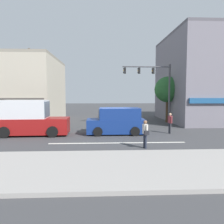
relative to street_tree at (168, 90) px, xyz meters
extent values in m
plane|color=#3D3D3F|center=(-6.43, -6.85, -3.72)|extent=(120.00, 120.00, 0.00)
cube|color=silver|center=(-6.43, -10.35, -3.71)|extent=(9.00, 0.24, 0.01)
cube|color=#9E9993|center=(-6.43, -15.35, -3.64)|extent=(40.00, 5.00, 0.16)
cube|color=#B7AD99|center=(-18.30, 2.14, -0.14)|extent=(11.24, 10.72, 7.16)
cube|color=gray|center=(-18.30, 2.14, 3.59)|extent=(11.24, 10.72, 0.30)
cube|color=slate|center=(6.23, 1.32, 1.20)|extent=(11.76, 11.63, 9.84)
cube|color=#57545B|center=(6.23, 1.32, 6.27)|extent=(11.76, 11.63, 0.30)
cylinder|color=#4C3823|center=(0.00, 0.00, -2.39)|extent=(0.32, 0.32, 2.65)
sphere|color=#28602D|center=(0.00, 0.00, 0.03)|extent=(2.91, 2.91, 2.91)
cylinder|color=brown|center=(-14.55, -2.30, 0.13)|extent=(0.22, 0.22, 7.69)
cube|color=#473828|center=(-14.55, -2.30, 3.57)|extent=(1.40, 0.12, 0.10)
cylinder|color=brown|center=(2.12, 2.40, 0.66)|extent=(0.22, 0.22, 8.76)
cube|color=#473828|center=(2.12, 2.40, 4.65)|extent=(1.40, 0.12, 0.10)
cylinder|color=#47474C|center=(-0.57, -2.48, -0.62)|extent=(0.18, 0.18, 6.20)
cylinder|color=#47474C|center=(-2.97, -2.51, 2.23)|extent=(4.80, 0.18, 0.12)
cube|color=black|center=(-2.25, -2.50, 1.83)|extent=(0.20, 0.24, 0.60)
sphere|color=black|center=(-2.37, -2.50, 2.01)|extent=(0.12, 0.12, 0.12)
sphere|color=orange|center=(-2.37, -2.50, 1.83)|extent=(0.12, 0.12, 0.12)
sphere|color=black|center=(-2.37, -2.50, 1.65)|extent=(0.12, 0.12, 0.12)
cube|color=black|center=(-3.69, -2.52, 1.83)|extent=(0.20, 0.24, 0.60)
sphere|color=black|center=(-3.81, -2.52, 2.01)|extent=(0.12, 0.12, 0.12)
sphere|color=orange|center=(-3.81, -2.52, 1.83)|extent=(0.12, 0.12, 0.12)
sphere|color=black|center=(-3.81, -2.52, 1.65)|extent=(0.12, 0.12, 0.12)
cube|color=black|center=(-5.13, -2.54, 1.83)|extent=(0.20, 0.24, 0.60)
sphere|color=black|center=(-5.25, -2.54, 2.01)|extent=(0.12, 0.12, 0.12)
sphere|color=orange|center=(-5.25, -2.54, 1.83)|extent=(0.12, 0.12, 0.12)
sphere|color=black|center=(-5.25, -2.54, 1.65)|extent=(0.12, 0.12, 0.12)
cube|color=maroon|center=(-12.88, -7.30, -2.97)|extent=(5.66, 2.16, 1.20)
cube|color=silver|center=(-13.43, -7.32, -1.67)|extent=(3.45, 2.00, 1.40)
cube|color=#475666|center=(-11.71, -7.27, -1.67)|extent=(0.11, 1.75, 1.19)
cylinder|color=black|center=(-11.18, -6.25, -3.30)|extent=(0.85, 0.26, 0.84)
cylinder|color=black|center=(-11.12, -8.25, -3.30)|extent=(0.85, 0.26, 0.84)
cylinder|color=black|center=(-14.65, -6.35, -3.30)|extent=(0.85, 0.26, 0.84)
cylinder|color=black|center=(-14.59, -8.35, -3.30)|extent=(0.85, 0.26, 0.84)
cube|color=#1E6033|center=(-6.80, 0.05, -3.18)|extent=(1.76, 4.12, 0.80)
cube|color=#1E6033|center=(-6.80, 0.15, -2.46)|extent=(1.59, 1.92, 0.64)
cube|color=#475666|center=(-6.79, -0.82, -2.46)|extent=(1.44, 0.08, 0.54)
cylinder|color=black|center=(-5.93, -1.21, -3.40)|extent=(0.19, 0.64, 0.64)
cylinder|color=black|center=(-7.63, -1.23, -3.40)|extent=(0.19, 0.64, 0.64)
cylinder|color=black|center=(-5.97, 1.33, -3.40)|extent=(0.19, 0.64, 0.64)
cylinder|color=black|center=(-7.67, 1.31, -3.40)|extent=(0.19, 0.64, 0.64)
cube|color=navy|center=(-6.33, -7.10, -3.05)|extent=(4.60, 1.84, 1.10)
cube|color=navy|center=(-6.03, -7.10, -2.05)|extent=(3.20, 1.80, 0.90)
cube|color=#475666|center=(-7.65, -7.10, -2.05)|extent=(0.06, 1.66, 0.76)
cylinder|color=black|center=(-7.76, -8.02, -3.36)|extent=(0.72, 0.20, 0.72)
cylinder|color=black|center=(-7.76, -6.18, -3.36)|extent=(0.72, 0.20, 0.72)
cylinder|color=black|center=(-4.91, -8.02, -3.36)|extent=(0.72, 0.20, 0.72)
cylinder|color=black|center=(-4.90, -6.18, -3.36)|extent=(0.72, 0.20, 0.72)
cylinder|color=#232838|center=(-4.92, -11.71, -3.29)|extent=(0.14, 0.14, 0.86)
cylinder|color=#232838|center=(-4.88, -11.89, -3.29)|extent=(0.14, 0.14, 0.86)
cube|color=beige|center=(-4.90, -11.80, -2.57)|extent=(0.28, 0.39, 0.58)
sphere|color=brown|center=(-4.90, -11.80, -2.16)|extent=(0.22, 0.22, 0.22)
cylinder|color=beige|center=(-4.94, -11.57, -2.57)|extent=(0.09, 0.09, 0.56)
cylinder|color=beige|center=(-4.86, -12.04, -2.57)|extent=(0.09, 0.09, 0.56)
cube|color=black|center=(-4.88, -12.12, -2.74)|extent=(0.30, 0.17, 0.24)
cylinder|color=#333338|center=(-1.88, -7.14, -3.29)|extent=(0.14, 0.14, 0.86)
cylinder|color=#333338|center=(-1.92, -6.97, -3.29)|extent=(0.14, 0.14, 0.86)
cube|color=maroon|center=(-1.90, -7.05, -2.57)|extent=(0.28, 0.39, 0.58)
sphere|color=tan|center=(-1.90, -7.05, -2.16)|extent=(0.22, 0.22, 0.22)
cylinder|color=maroon|center=(-1.86, -7.29, -2.57)|extent=(0.09, 0.09, 0.56)
cylinder|color=maroon|center=(-1.94, -6.82, -2.57)|extent=(0.09, 0.09, 0.56)
camera|label=1|loc=(-7.47, -24.45, -0.53)|focal=35.00mm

